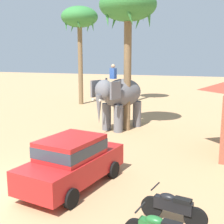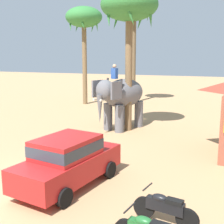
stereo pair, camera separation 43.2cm
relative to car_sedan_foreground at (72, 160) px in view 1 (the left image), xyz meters
The scene contains 7 objects.
ground_plane 2.45m from the car_sedan_foreground, 146.95° to the right, with size 120.00×120.00×0.00m, color tan.
car_sedan_foreground is the anchor object (origin of this frame).
elephant_with_mahout 8.41m from the car_sedan_foreground, 97.99° to the left, with size 2.66×4.01×3.88m.
motorcycle_mid_row 3.74m from the car_sedan_foreground, 17.89° to the right, with size 1.79×0.57×0.94m.
palm_tree_near_hut 20.18m from the car_sedan_foreground, 101.41° to the left, with size 3.20×3.20×9.52m.
palm_tree_left_of_road 18.94m from the car_sedan_foreground, 115.15° to the left, with size 3.20×3.20×8.58m.
palm_tree_far_back 10.14m from the car_sedan_foreground, 94.71° to the left, with size 3.20×3.20×8.03m.
Camera 1 is at (6.47, -7.29, 4.34)m, focal length 48.40 mm.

